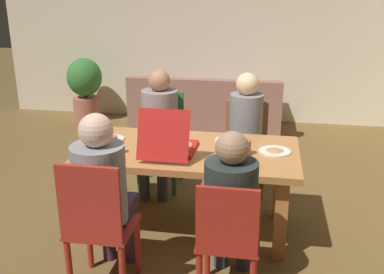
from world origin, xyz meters
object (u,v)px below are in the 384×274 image
at_px(dining_table, 190,161).
at_px(drinking_glass_0, 246,148).
at_px(person_1, 245,125).
at_px(plate_1, 275,151).
at_px(chair_0, 97,225).
at_px(drinking_glass_2, 113,145).
at_px(pizza_box_0, 170,146).
at_px(person_2, 159,121).
at_px(person_0, 103,186).
at_px(chair_3, 228,240).
at_px(drinking_glass_1, 164,125).
at_px(potted_plant, 85,86).
at_px(plate_2, 228,140).
at_px(plate_0, 112,139).
at_px(chair_2, 163,137).
at_px(couch, 206,112).
at_px(person_3, 231,200).
at_px(chair_1, 245,142).

relative_size(dining_table, drinking_glass_0, 14.85).
distance_m(person_1, plate_1, 0.78).
bearing_deg(chair_0, drinking_glass_2, 99.73).
bearing_deg(pizza_box_0, person_2, 109.66).
bearing_deg(person_0, chair_3, -7.41).
bearing_deg(drinking_glass_1, potted_plant, 125.71).
bearing_deg(plate_2, person_2, 145.62).
height_order(plate_0, drinking_glass_0, drinking_glass_0).
bearing_deg(dining_table, chair_2, 116.51).
bearing_deg(pizza_box_0, chair_0, -109.40).
height_order(plate_0, plate_2, plate_2).
xyz_separation_m(chair_3, couch, (-0.64, 3.57, -0.20)).
distance_m(chair_0, drinking_glass_1, 1.35).
height_order(person_2, person_3, person_2).
relative_size(chair_0, person_1, 0.81).
height_order(chair_0, chair_2, chair_0).
bearing_deg(plate_1, drinking_glass_1, 161.26).
xyz_separation_m(plate_0, plate_2, (0.98, 0.13, 0.00)).
distance_m(person_3, drinking_glass_1, 1.34).
bearing_deg(drinking_glass_1, person_1, 29.31).
xyz_separation_m(chair_3, pizza_box_0, (-0.55, 0.81, 0.30)).
bearing_deg(person_0, plate_1, 37.02).
relative_size(chair_2, pizza_box_0, 1.80).
height_order(chair_3, pizza_box_0, pizza_box_0).
bearing_deg(person_1, pizza_box_0, -122.24).
bearing_deg(plate_1, person_2, 148.16).
height_order(person_0, drinking_glass_2, person_0).
bearing_deg(plate_0, chair_1, 36.14).
bearing_deg(potted_plant, chair_3, -56.51).
height_order(chair_1, person_2, person_2).
height_order(person_3, drinking_glass_1, person_3).
bearing_deg(pizza_box_0, person_0, -112.85).
bearing_deg(person_3, chair_1, 90.00).
bearing_deg(chair_3, pizza_box_0, 123.88).
bearing_deg(person_3, drinking_glass_1, 121.84).
bearing_deg(drinking_glass_0, pizza_box_0, -176.28).
distance_m(person_3, plate_0, 1.40).
bearing_deg(plate_2, dining_table, -139.87).
xyz_separation_m(chair_1, pizza_box_0, (-0.55, -1.00, 0.29)).
height_order(person_1, pizza_box_0, person_1).
height_order(dining_table, chair_2, chair_2).
height_order(person_3, plate_2, person_3).
bearing_deg(person_3, person_0, -177.50).
height_order(chair_0, person_1, person_1).
distance_m(pizza_box_0, plate_2, 0.55).
bearing_deg(person_1, chair_2, 172.60).
height_order(person_2, couch, person_2).
relative_size(person_3, potted_plant, 1.23).
bearing_deg(person_0, person_2, 90.00).
relative_size(person_0, plate_2, 5.53).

